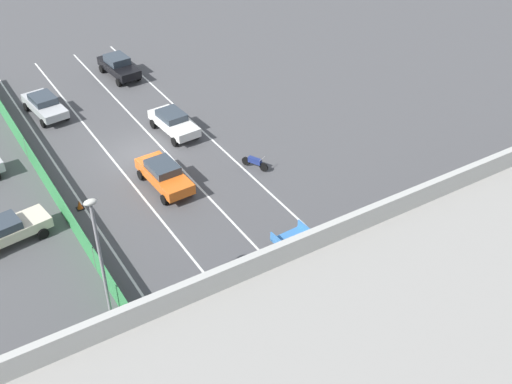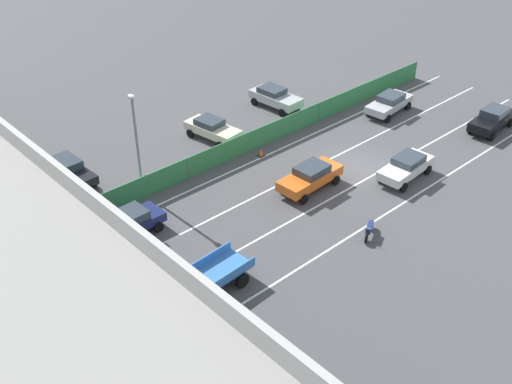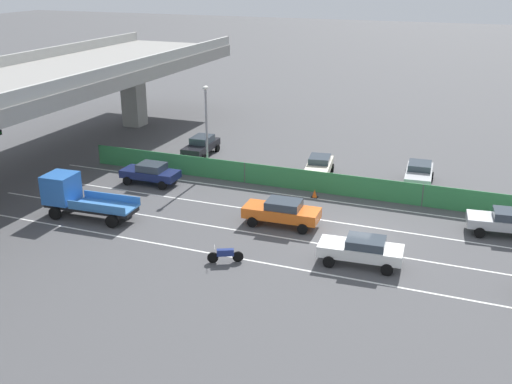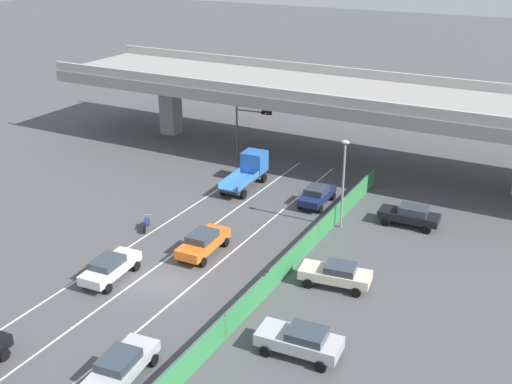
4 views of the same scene
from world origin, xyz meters
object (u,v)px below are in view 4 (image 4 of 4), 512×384
at_px(parked_wagon_silver, 301,340).
at_px(car_hatchback_white, 110,267).
at_px(parked_sedan_cream, 336,274).
at_px(traffic_cone, 268,272).
at_px(flatbed_truck_blue, 250,169).
at_px(street_lamp, 344,175).
at_px(parked_sedan_dark, 410,215).
at_px(car_sedan_navy, 317,195).
at_px(traffic_light, 249,124).
at_px(car_sedan_silver, 120,366).
at_px(car_taxi_orange, 203,242).
at_px(motorcycle, 146,223).

bearing_deg(parked_wagon_silver, car_hatchback_white, 174.84).
bearing_deg(parked_sedan_cream, traffic_cone, -167.91).
distance_m(flatbed_truck_blue, parked_sedan_cream, 17.92).
bearing_deg(street_lamp, parked_sedan_dark, 31.61).
xyz_separation_m(car_sedan_navy, traffic_light, (-9.61, 6.01, 2.99)).
bearing_deg(car_sedan_silver, car_hatchback_white, 133.48).
xyz_separation_m(flatbed_truck_blue, street_lamp, (10.19, -4.43, 2.81)).
bearing_deg(parked_sedan_dark, flatbed_truck_blue, 173.41).
bearing_deg(car_hatchback_white, car_taxi_orange, 59.19).
height_order(car_taxi_orange, street_lamp, street_lamp).
bearing_deg(flatbed_truck_blue, parked_wagon_silver, -54.91).
relative_size(car_sedan_navy, traffic_cone, 7.38).
distance_m(car_sedan_silver, traffic_light, 31.89).
height_order(parked_wagon_silver, parked_sedan_cream, parked_wagon_silver).
bearing_deg(traffic_light, motorcycle, -89.28).
xyz_separation_m(car_sedan_silver, parked_sedan_dark, (7.74, 23.96, 0.03)).
distance_m(parked_sedan_dark, traffic_cone, 13.10).
bearing_deg(parked_sedan_dark, car_sedan_silver, -107.90).
xyz_separation_m(parked_wagon_silver, street_lamp, (-3.61, 15.21, 3.28)).
relative_size(flatbed_truck_blue, parked_wagon_silver, 1.34).
height_order(car_sedan_navy, motorcycle, car_sedan_navy).
height_order(car_sedan_silver, street_lamp, street_lamp).
bearing_deg(motorcycle, street_lamp, 29.44).
bearing_deg(parked_sedan_dark, car_taxi_orange, -135.51).
bearing_deg(car_sedan_silver, traffic_light, 107.50).
height_order(motorcycle, street_lamp, street_lamp).
distance_m(motorcycle, street_lamp, 14.99).
bearing_deg(parked_sedan_cream, traffic_light, 132.48).
xyz_separation_m(car_taxi_orange, traffic_light, (-6.03, 17.38, 2.95)).
xyz_separation_m(parked_sedan_cream, traffic_light, (-15.59, 17.02, 2.99)).
distance_m(motorcycle, parked_wagon_silver, 18.15).
bearing_deg(street_lamp, car_sedan_silver, -98.83).
relative_size(flatbed_truck_blue, motorcycle, 3.38).
xyz_separation_m(flatbed_truck_blue, parked_wagon_silver, (13.80, -19.64, -0.46)).
height_order(parked_sedan_cream, street_lamp, street_lamp).
xyz_separation_m(parked_sedan_dark, street_lamp, (-4.44, -2.73, 3.29)).
bearing_deg(traffic_cone, car_hatchback_white, -149.52).
relative_size(motorcycle, street_lamp, 0.26).
bearing_deg(motorcycle, parked_sedan_dark, 30.01).
distance_m(car_hatchback_white, motorcycle, 7.27).
height_order(car_sedan_navy, flatbed_truck_blue, flatbed_truck_blue).
relative_size(parked_wagon_silver, parked_sedan_cream, 0.99).
relative_size(car_hatchback_white, flatbed_truck_blue, 0.75).
xyz_separation_m(flatbed_truck_blue, motorcycle, (-2.45, -11.56, -0.90)).
xyz_separation_m(car_sedan_navy, car_hatchback_white, (-6.94, -17.01, -0.00)).
bearing_deg(traffic_cone, street_lamp, 80.06).
distance_m(parked_wagon_silver, parked_sedan_cream, 7.29).
distance_m(motorcycle, traffic_light, 16.54).
bearing_deg(car_hatchback_white, traffic_cone, 30.48).
height_order(flatbed_truck_blue, parked_wagon_silver, flatbed_truck_blue).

